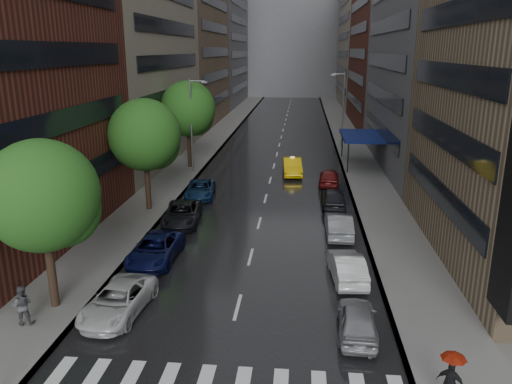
% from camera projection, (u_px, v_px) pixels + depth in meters
% --- Properties ---
extents(ground, '(220.00, 220.00, 0.00)m').
position_uv_depth(ground, '(225.00, 357.00, 19.93)').
color(ground, gray).
rests_on(ground, ground).
extents(road, '(14.00, 140.00, 0.01)m').
position_uv_depth(road, '(281.00, 139.00, 67.78)').
color(road, black).
rests_on(road, ground).
extents(sidewalk_left, '(4.00, 140.00, 0.15)m').
position_uv_depth(sidewalk_left, '(215.00, 138.00, 68.56)').
color(sidewalk_left, gray).
rests_on(sidewalk_left, ground).
extents(sidewalk_right, '(4.00, 140.00, 0.15)m').
position_uv_depth(sidewalk_right, '(348.00, 140.00, 66.96)').
color(sidewalk_right, gray).
rests_on(sidewalk_right, ground).
extents(buildings_left, '(8.00, 108.00, 38.00)m').
position_uv_depth(buildings_left, '(183.00, 20.00, 73.11)').
color(buildings_left, maroon).
rests_on(buildings_left, ground).
extents(buildings_right, '(8.05, 109.10, 36.00)m').
position_uv_depth(buildings_right, '(393.00, 25.00, 68.72)').
color(buildings_right, '#937A5B').
rests_on(buildings_right, ground).
extents(building_far, '(40.00, 14.00, 32.00)m').
position_uv_depth(building_far, '(293.00, 32.00, 128.45)').
color(building_far, slate).
rests_on(building_far, ground).
extents(tree_near, '(5.09, 5.09, 8.11)m').
position_uv_depth(tree_near, '(42.00, 196.00, 22.16)').
color(tree_near, '#382619').
rests_on(tree_near, ground).
extents(tree_mid, '(5.31, 5.31, 8.46)m').
position_uv_depth(tree_mid, '(145.00, 135.00, 36.39)').
color(tree_mid, '#382619').
rests_on(tree_mid, ground).
extents(tree_far, '(5.57, 5.57, 8.87)m').
position_uv_depth(tree_far, '(188.00, 109.00, 49.88)').
color(tree_far, '#382619').
rests_on(tree_far, ground).
extents(taxi, '(2.14, 5.09, 1.64)m').
position_uv_depth(taxi, '(292.00, 167.00, 48.56)').
color(taxi, '#E2B30B').
rests_on(taxi, ground).
extents(parked_cars_left, '(2.91, 24.18, 1.46)m').
position_uv_depth(parked_cars_left, '(170.00, 230.00, 31.92)').
color(parked_cars_left, silver).
rests_on(parked_cars_left, ground).
extents(parked_cars_right, '(2.11, 29.02, 1.56)m').
position_uv_depth(parked_cars_right, '(338.00, 220.00, 33.66)').
color(parked_cars_right, gray).
rests_on(parked_cars_right, ground).
extents(ped_black_umbrella, '(1.03, 0.98, 2.09)m').
position_uv_depth(ped_black_umbrella, '(21.00, 299.00, 21.70)').
color(ped_black_umbrella, '#49494E').
rests_on(ped_black_umbrella, sidewalk_left).
extents(ped_red_umbrella, '(1.01, 0.86, 2.01)m').
position_uv_depth(ped_red_umbrella, '(452.00, 374.00, 16.74)').
color(ped_red_umbrella, black).
rests_on(ped_red_umbrella, sidewalk_right).
extents(street_lamp_left, '(1.74, 0.22, 9.00)m').
position_uv_depth(street_lamp_left, '(192.00, 124.00, 47.97)').
color(street_lamp_left, gray).
rests_on(street_lamp_left, sidewalk_left).
extents(street_lamp_right, '(1.74, 0.22, 9.00)m').
position_uv_depth(street_lamp_right, '(342.00, 108.00, 60.96)').
color(street_lamp_right, gray).
rests_on(street_lamp_right, sidewalk_right).
extents(awning, '(4.00, 8.00, 3.12)m').
position_uv_depth(awning, '(361.00, 136.00, 51.76)').
color(awning, navy).
rests_on(awning, sidewalk_right).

